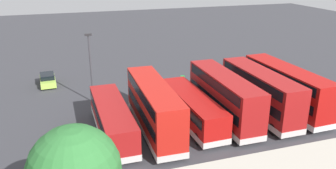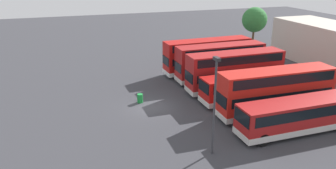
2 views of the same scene
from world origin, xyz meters
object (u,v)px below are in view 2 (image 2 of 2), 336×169
bus_double_decker_second (220,61)px  bus_double_decker_third (235,70)px  bus_single_deck_sixth (297,115)px  bus_double_decker_near_end (207,55)px  bus_double_decker_fifth (276,91)px  lamp_post_tall (215,99)px  bus_single_deck_fourth (249,86)px  waste_bin_yellow (140,98)px

bus_double_decker_second → bus_double_decker_third: 3.91m
bus_double_decker_third → bus_single_deck_sixth: 10.86m
bus_double_decker_near_end → bus_double_decker_fifth: bearing=2.0°
bus_double_decker_near_end → bus_double_decker_fifth: (14.27, 0.49, -0.00)m
bus_double_decker_third → lamp_post_tall: 14.50m
bus_double_decker_fifth → bus_single_deck_sixth: (3.71, -0.45, -0.83)m
bus_double_decker_near_end → bus_double_decker_third: 7.15m
bus_single_deck_sixth → bus_double_decker_third: bearing=179.6°
bus_double_decker_second → bus_single_deck_sixth: bus_double_decker_second is taller
bus_double_decker_third → bus_single_deck_fourth: (3.25, -0.10, -0.83)m
bus_single_deck_sixth → lamp_post_tall: size_ratio=1.42×
bus_double_decker_near_end → bus_double_decker_fifth: size_ratio=1.02×
bus_single_deck_fourth → bus_double_decker_fifth: (3.88, 0.46, 0.83)m
bus_double_decker_near_end → waste_bin_yellow: bearing=-57.1°
bus_single_deck_sixth → lamp_post_tall: lamp_post_tall is taller
bus_double_decker_third → bus_single_deck_sixth: bearing=-0.4°
bus_double_decker_third → bus_double_decker_near_end: bearing=-179.0°
bus_single_deck_sixth → lamp_post_tall: 8.86m
bus_double_decker_fifth → bus_double_decker_second: bearing=-178.7°
bus_double_decker_fifth → bus_double_decker_near_end: bearing=-178.0°
bus_double_decker_fifth → bus_single_deck_fourth: bearing=-173.3°
bus_single_deck_sixth → lamp_post_tall: (0.79, -8.33, 2.89)m
bus_double_decker_third → lamp_post_tall: lamp_post_tall is taller
bus_double_decker_second → bus_double_decker_near_end: bearing=-175.8°
bus_single_deck_sixth → waste_bin_yellow: bus_single_deck_sixth is taller
bus_double_decker_second → bus_double_decker_fifth: 11.03m
lamp_post_tall → waste_bin_yellow: lamp_post_tall is taller
bus_double_decker_second → bus_single_deck_fourth: size_ratio=1.05×
lamp_post_tall → waste_bin_yellow: 12.59m
bus_double_decker_near_end → bus_single_deck_sixth: 18.00m
bus_double_decker_fifth → lamp_post_tall: 10.08m
bus_double_decker_near_end → bus_single_deck_fourth: (10.39, 0.03, -0.83)m
bus_single_deck_fourth → bus_single_deck_sixth: (7.59, 0.01, 0.00)m
bus_double_decker_near_end → lamp_post_tall: size_ratio=1.54×
bus_double_decker_second → bus_single_deck_fourth: bus_double_decker_second is taller
bus_double_decker_third → bus_single_deck_sixth: size_ratio=1.04×
bus_double_decker_second → bus_double_decker_fifth: size_ratio=0.98×
bus_double_decker_fifth → lamp_post_tall: size_ratio=1.51×
bus_double_decker_fifth → bus_single_deck_sixth: bus_double_decker_fifth is taller
bus_single_deck_sixth → waste_bin_yellow: 15.55m
bus_single_deck_fourth → waste_bin_yellow: bearing=-106.2°
lamp_post_tall → bus_double_decker_second: bearing=151.2°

